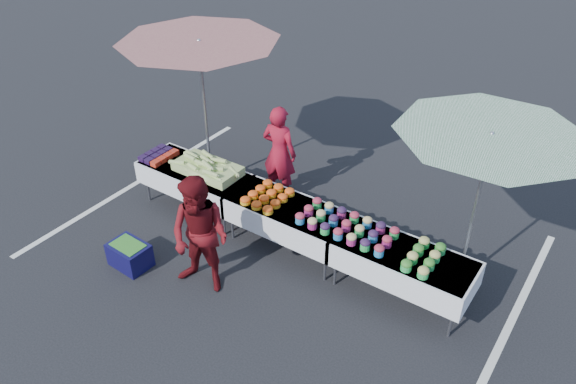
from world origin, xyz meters
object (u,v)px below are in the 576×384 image
Objects in this scene: table_center at (288,216)px; storage_bin at (130,254)px; table_right at (403,263)px; table_left at (195,178)px; vendor at (279,153)px; umbrella_right at (489,148)px; customer at (200,236)px; umbrella_left at (200,54)px.

table_center is 2.32m from storage_bin.
table_right is at bearing 27.39° from storage_bin.
table_left is at bearing 180.00° from table_right.
storage_bin is at bearing 69.13° from vendor.
umbrella_right reaches higher than table_left.
vendor is 2.85m from storage_bin.
customer is 3.00m from umbrella_left.
umbrella_left is (-1.21, -0.37, 1.52)m from vendor.
umbrella_left is (-0.32, 0.71, 1.76)m from table_left.
umbrella_left reaches higher than table_right.
customer reaches higher than table_center.
umbrella_right reaches higher than table_center.
table_right is 2.93m from vendor.
umbrella_left is at bearing -179.96° from umbrella_right.
table_left is 1.00× the size of table_center.
umbrella_left is 4.50m from umbrella_right.
vendor is at bearing 91.79° from customer.
table_center is 0.72× the size of umbrella_left.
table_left is 1.92m from umbrella_left.
customer reaches higher than table_right.
vendor is 2.83× the size of storage_bin.
table_left is at bearing 44.82° from vendor.
umbrella_left reaches higher than table_left.
vendor is at bearing 50.52° from table_left.
vendor reaches higher than table_left.
table_center is at bearing 0.00° from table_left.
vendor is 3.56m from umbrella_right.
customer is (0.44, -2.39, 0.04)m from vendor.
customer is at bearing -144.64° from umbrella_right.
storage_bin is (-4.01, -2.31, -1.95)m from umbrella_right.
customer is at bearing -150.00° from table_right.
customer is (1.32, -1.31, 0.28)m from table_left.
umbrella_left is (-3.92, 0.71, 1.76)m from table_right.
customer is 1.37m from storage_bin.
umbrella_right is (3.29, -0.37, 1.32)m from vendor.
table_left is 1.42m from vendor.
customer is (-0.48, -1.31, 0.28)m from table_center.
table_left is 1.89m from customer.
customer is 2.96× the size of storage_bin.
storage_bin is (-1.16, -0.29, -0.67)m from customer.
umbrella_right is 5.02m from storage_bin.
umbrella_right is (0.58, 0.71, 1.55)m from table_right.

